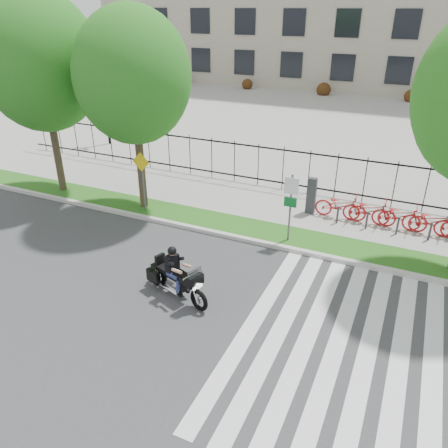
% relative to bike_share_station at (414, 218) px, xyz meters
% --- Properties ---
extents(ground, '(120.00, 120.00, 0.00)m').
position_rel_bike_share_station_xyz_m(ground, '(-5.73, -7.20, -0.68)').
color(ground, '#3A3A3C').
rests_on(ground, ground).
extents(curb, '(60.00, 0.20, 0.15)m').
position_rel_bike_share_station_xyz_m(curb, '(-5.73, -3.10, -0.60)').
color(curb, '#B9B7AE').
rests_on(curb, ground).
extents(grass_verge, '(60.00, 1.50, 0.15)m').
position_rel_bike_share_station_xyz_m(grass_verge, '(-5.73, -2.25, -0.60)').
color(grass_verge, '#215816').
rests_on(grass_verge, ground).
extents(sidewalk, '(60.00, 3.50, 0.15)m').
position_rel_bike_share_station_xyz_m(sidewalk, '(-5.73, 0.25, -0.60)').
color(sidewalk, '#99968F').
rests_on(sidewalk, ground).
extents(plaza, '(80.00, 34.00, 0.10)m').
position_rel_bike_share_station_xyz_m(plaza, '(-5.73, 17.80, -0.63)').
color(plaza, '#99968F').
rests_on(plaza, ground).
extents(crosswalk_stripes, '(5.70, 8.00, 0.01)m').
position_rel_bike_share_station_xyz_m(crosswalk_stripes, '(-0.91, -7.20, -0.67)').
color(crosswalk_stripes, silver).
rests_on(crosswalk_stripes, ground).
extents(iron_fence, '(30.00, 0.06, 2.00)m').
position_rel_bike_share_station_xyz_m(iron_fence, '(-5.73, 2.00, 0.47)').
color(iron_fence, black).
rests_on(iron_fence, sidewalk).
extents(lamp_post_left, '(1.06, 0.70, 4.25)m').
position_rel_bike_share_station_xyz_m(lamp_post_left, '(-17.73, 4.80, 2.53)').
color(lamp_post_left, black).
rests_on(lamp_post_left, ground).
extents(street_tree_0, '(4.88, 4.88, 8.34)m').
position_rel_bike_share_station_xyz_m(street_tree_0, '(-14.90, -2.25, 5.00)').
color(street_tree_0, '#372A1E').
rests_on(street_tree_0, grass_verge).
extents(street_tree_1, '(4.37, 4.37, 7.76)m').
position_rel_bike_share_station_xyz_m(street_tree_1, '(-10.45, -2.25, 4.70)').
color(street_tree_1, '#372A1E').
rests_on(street_tree_1, grass_verge).
extents(bike_share_station, '(7.88, 0.89, 1.50)m').
position_rel_bike_share_station_xyz_m(bike_share_station, '(0.00, 0.00, 0.00)').
color(bike_share_station, '#2D2D33').
rests_on(bike_share_station, sidewalk).
extents(sign_pole_regulatory, '(0.50, 0.09, 2.50)m').
position_rel_bike_share_station_xyz_m(sign_pole_regulatory, '(-4.02, -2.62, 1.06)').
color(sign_pole_regulatory, '#59595B').
rests_on(sign_pole_regulatory, grass_verge).
extents(sign_pole_warning, '(0.78, 0.09, 2.49)m').
position_rel_bike_share_station_xyz_m(sign_pole_warning, '(-10.15, -2.62, 1.06)').
color(sign_pole_warning, '#59595B').
rests_on(sign_pole_warning, grass_verge).
extents(motorcycle_rider, '(2.43, 1.23, 1.95)m').
position_rel_bike_share_station_xyz_m(motorcycle_rider, '(-6.04, -7.06, -0.03)').
color(motorcycle_rider, black).
rests_on(motorcycle_rider, ground).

